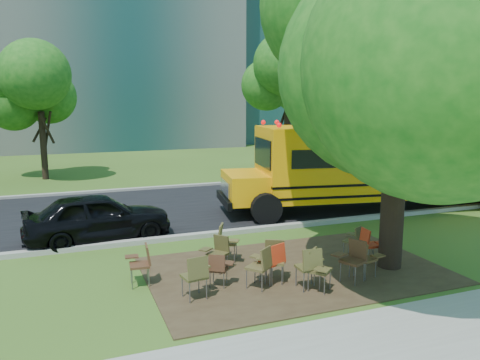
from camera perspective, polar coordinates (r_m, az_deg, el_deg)
name	(u,v)px	position (r m, az deg, el deg)	size (l,w,h in m)	color
ground	(249,269)	(11.63, 1.08, -10.81)	(160.00, 160.00, 0.00)	#314B17
dirt_patch	(295,270)	(11.60, 6.70, -10.86)	(7.00, 4.50, 0.03)	#382819
asphalt_road	(181,208)	(18.04, -7.26, -3.35)	(80.00, 8.00, 0.04)	black
kerb_near	(212,234)	(14.29, -3.44, -6.58)	(80.00, 0.25, 0.14)	gray
kerb_far	(159,188)	(21.96, -9.80, -0.93)	(80.00, 0.25, 0.14)	gray
building_main	(5,18)	(46.78, -26.71, 17.25)	(38.00, 16.00, 22.00)	#5F5E5A
building_right	(321,24)	(56.33, 9.80, 18.20)	(30.00, 16.00, 25.00)	slate
bg_tree_2	(40,97)	(26.12, -23.20, 9.25)	(4.80, 4.80, 6.62)	black
bg_tree_3	(288,83)	(26.97, 5.88, 11.70)	(5.60, 5.60, 7.84)	black
bg_tree_4	(414,96)	(30.61, 20.44, 9.62)	(5.00, 5.00, 6.85)	black
main_tree	(403,23)	(11.74, 19.25, 17.57)	(7.20, 7.20, 9.40)	black
school_bus	(407,161)	(18.77, 19.73, 2.23)	(13.09, 4.74, 3.14)	#FCA207
chair_0	(197,273)	(9.79, -5.32, -11.17)	(0.65, 0.65, 0.96)	#4B4620
chair_1	(219,267)	(10.40, -2.58, -10.50)	(0.66, 0.52, 0.79)	#462819
chair_2	(261,263)	(10.30, 2.62, -10.06)	(0.65, 0.82, 0.96)	brown
chair_3	(273,257)	(10.71, 4.06, -9.30)	(0.80, 0.63, 0.96)	brown
chair_4	(311,264)	(10.33, 8.60, -10.07)	(0.65, 0.57, 0.97)	#4A4620
chair_5	(317,266)	(10.30, 9.34, -10.31)	(0.63, 0.79, 0.93)	#4B4320
chair_6	(353,256)	(10.98, 13.63, -9.03)	(0.77, 0.66, 0.97)	#472C19
chair_7	(365,256)	(11.25, 14.95, -8.94)	(0.62, 0.60, 0.88)	#50391C
chair_8	(142,260)	(10.73, -11.88, -9.56)	(0.55, 0.64, 0.93)	#4D2D1B
chair_9	(218,250)	(11.32, -2.73, -8.48)	(0.75, 0.60, 0.88)	#463F1E
chair_10	(226,239)	(11.98, -1.76, -7.19)	(0.63, 0.80, 0.97)	brown
chair_11	(274,258)	(10.64, 4.21, -9.50)	(0.64, 0.73, 0.94)	red
chair_12	(370,242)	(12.32, 15.55, -7.29)	(0.52, 0.62, 0.89)	red
chair_13	(355,238)	(12.69, 13.80, -6.87)	(0.56, 0.69, 0.84)	#48421F
black_car	(98,217)	(14.33, -16.92, -4.31)	(1.68, 4.16, 1.42)	black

